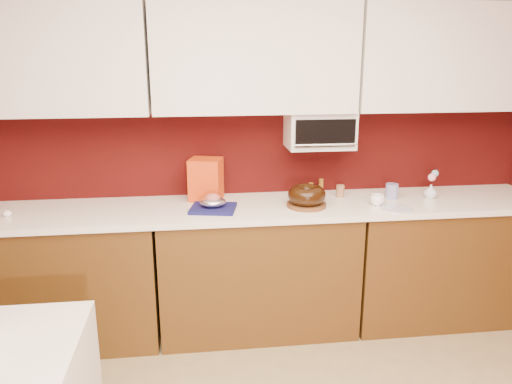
{
  "coord_description": "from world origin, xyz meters",
  "views": [
    {
      "loc": [
        -0.4,
        -1.21,
        1.88
      ],
      "look_at": [
        -0.02,
        1.84,
        1.02
      ],
      "focal_mm": 35.0,
      "sensor_mm": 36.0,
      "label": 1
    }
  ],
  "objects": [
    {
      "name": "wall_back",
      "position": [
        0.0,
        2.25,
        1.25
      ],
      "size": [
        4.0,
        0.02,
        2.5
      ],
      "primitive_type": "cube",
      "color": "#3D0908",
      "rests_on": "floor"
    },
    {
      "name": "base_cabinet_left",
      "position": [
        -1.33,
        1.94,
        0.43
      ],
      "size": [
        1.31,
        0.58,
        0.86
      ],
      "primitive_type": "cube",
      "color": "#523310",
      "rests_on": "floor"
    },
    {
      "name": "base_cabinet_center",
      "position": [
        0.0,
        1.94,
        0.43
      ],
      "size": [
        1.31,
        0.58,
        0.86
      ],
      "primitive_type": "cube",
      "color": "#523310",
      "rests_on": "floor"
    },
    {
      "name": "base_cabinet_right",
      "position": [
        1.33,
        1.94,
        0.43
      ],
      "size": [
        1.31,
        0.58,
        0.86
      ],
      "primitive_type": "cube",
      "color": "#523310",
      "rests_on": "floor"
    },
    {
      "name": "countertop",
      "position": [
        0.0,
        1.94,
        0.88
      ],
      "size": [
        4.0,
        0.62,
        0.04
      ],
      "primitive_type": "cube",
      "color": "white",
      "rests_on": "base_cabinet_center"
    },
    {
      "name": "upper_cabinet_left",
      "position": [
        -1.33,
        2.08,
        1.85
      ],
      "size": [
        1.31,
        0.33,
        0.7
      ],
      "primitive_type": "cube",
      "color": "white",
      "rests_on": "wall_back"
    },
    {
      "name": "upper_cabinet_center",
      "position": [
        0.0,
        2.08,
        1.85
      ],
      "size": [
        1.31,
        0.33,
        0.7
      ],
      "primitive_type": "cube",
      "color": "white",
      "rests_on": "wall_back"
    },
    {
      "name": "upper_cabinet_right",
      "position": [
        1.33,
        2.08,
        1.85
      ],
      "size": [
        1.31,
        0.33,
        0.7
      ],
      "primitive_type": "cube",
      "color": "white",
      "rests_on": "wall_back"
    },
    {
      "name": "toaster_oven",
      "position": [
        0.45,
        2.1,
        1.38
      ],
      "size": [
        0.45,
        0.3,
        0.25
      ],
      "primitive_type": "cube",
      "color": "white",
      "rests_on": "upper_cabinet_center"
    },
    {
      "name": "toaster_oven_door",
      "position": [
        0.45,
        1.94,
        1.38
      ],
      "size": [
        0.4,
        0.02,
        0.18
      ],
      "primitive_type": "cube",
      "color": "black",
      "rests_on": "toaster_oven"
    },
    {
      "name": "toaster_oven_handle",
      "position": [
        0.45,
        1.93,
        1.3
      ],
      "size": [
        0.42,
        0.02,
        0.02
      ],
      "primitive_type": "cylinder",
      "rotation": [
        0.0,
        1.57,
        0.0
      ],
      "color": "silver",
      "rests_on": "toaster_oven"
    },
    {
      "name": "cake_base",
      "position": [
        0.32,
        1.87,
        0.91
      ],
      "size": [
        0.33,
        0.33,
        0.02
      ],
      "primitive_type": "cylinder",
      "rotation": [
        0.0,
        0.0,
        0.36
      ],
      "color": "brown",
      "rests_on": "countertop"
    },
    {
      "name": "bundt_cake",
      "position": [
        0.32,
        1.87,
        0.98
      ],
      "size": [
        0.28,
        0.28,
        0.1
      ],
      "primitive_type": "torus",
      "rotation": [
        0.0,
        0.0,
        0.12
      ],
      "color": "black",
      "rests_on": "cake_base"
    },
    {
      "name": "navy_towel",
      "position": [
        -0.3,
        1.87,
        0.91
      ],
      "size": [
        0.33,
        0.29,
        0.02
      ],
      "primitive_type": "cube",
      "rotation": [
        0.0,
        0.0,
        -0.2
      ],
      "color": "#151550",
      "rests_on": "countertop"
    },
    {
      "name": "foil_ham_nest",
      "position": [
        -0.3,
        1.87,
        0.96
      ],
      "size": [
        0.18,
        0.16,
        0.06
      ],
      "primitive_type": "ellipsoid",
      "rotation": [
        0.0,
        0.0,
        -0.09
      ],
      "color": "white",
      "rests_on": "navy_towel"
    },
    {
      "name": "roasted_ham",
      "position": [
        -0.3,
        1.87,
        0.98
      ],
      "size": [
        0.11,
        0.1,
        0.06
      ],
      "primitive_type": "ellipsoid",
      "rotation": [
        0.0,
        0.0,
        -0.24
      ],
      "color": "#C46159",
      "rests_on": "foil_ham_nest"
    },
    {
      "name": "pandoro_box",
      "position": [
        -0.33,
        2.12,
        1.04
      ],
      "size": [
        0.25,
        0.24,
        0.29
      ],
      "primitive_type": "cube",
      "rotation": [
        0.0,
        0.0,
        -0.26
      ],
      "color": "red",
      "rests_on": "countertop"
    },
    {
      "name": "dark_pan",
      "position": [
        0.38,
        2.01,
        0.92
      ],
      "size": [
        0.22,
        0.22,
        0.03
      ],
      "primitive_type": "cylinder",
      "rotation": [
        0.0,
        0.0,
        0.32
      ],
      "color": "black",
      "rests_on": "countertop"
    },
    {
      "name": "coffee_mug",
      "position": [
        0.79,
        1.84,
        0.94
      ],
      "size": [
        0.11,
        0.11,
        0.09
      ],
      "primitive_type": "imported",
      "rotation": [
        0.0,
        0.0,
        0.71
      ],
      "color": "white",
      "rests_on": "countertop"
    },
    {
      "name": "blue_jar",
      "position": [
        0.95,
        1.99,
        0.95
      ],
      "size": [
        0.11,
        0.11,
        0.1
      ],
      "primitive_type": "cylinder",
      "rotation": [
        0.0,
        0.0,
        -0.38
      ],
      "color": "navy",
      "rests_on": "countertop"
    },
    {
      "name": "flower_vase",
      "position": [
        1.23,
        1.96,
        0.95
      ],
      "size": [
        0.09,
        0.09,
        0.11
      ],
      "primitive_type": "imported",
      "rotation": [
        0.0,
        0.0,
        0.41
      ],
      "color": "silver",
      "rests_on": "countertop"
    },
    {
      "name": "flower_pink",
      "position": [
        1.23,
        1.96,
        1.05
      ],
      "size": [
        0.05,
        0.05,
        0.05
      ],
      "primitive_type": "sphere",
      "color": "pink",
      "rests_on": "flower_vase"
    },
    {
      "name": "flower_blue",
      "position": [
        1.26,
        1.98,
        1.07
      ],
      "size": [
        0.05,
        0.05,
        0.05
      ],
      "primitive_type": "sphere",
      "color": "#7BAEC5",
      "rests_on": "flower_vase"
    },
    {
      "name": "china_plate",
      "position": [
        0.88,
        1.73,
        0.91
      ],
      "size": [
        0.23,
        0.23,
        0.01
      ],
      "primitive_type": "cylinder",
      "rotation": [
        0.0,
        0.0,
        -0.21
      ],
      "color": "silver",
      "rests_on": "countertop"
    },
    {
      "name": "amber_bottle",
      "position": [
        0.41,
        2.12,
        0.95
      ],
      "size": [
        0.04,
        0.04,
        0.1
      ],
      "primitive_type": "cylinder",
      "rotation": [
        0.0,
        0.0,
        0.16
      ],
      "color": "#8E6519",
      "rests_on": "countertop"
    },
    {
      "name": "paper_cup",
      "position": [
        0.61,
        2.06,
        0.94
      ],
      "size": [
        0.06,
        0.06,
        0.08
      ],
      "primitive_type": "cylinder",
      "rotation": [
        0.0,
        0.0,
        -0.05
      ],
      "color": "#8D5E40",
      "rests_on": "countertop"
    },
    {
      "name": "egg_right",
      "position": [
        -1.57,
        1.89,
        0.92
      ],
      "size": [
        0.06,
        0.06,
        0.04
      ],
      "primitive_type": "ellipsoid",
      "rotation": [
        0.0,
        0.0,
        0.31
      ],
      "color": "white",
      "rests_on": "countertop"
    },
    {
      "name": "amber_bottle_tall",
      "position": [
        0.49,
        2.15,
        0.96
      ],
      "size": [
        0.04,
        0.04,
        0.11
      ],
      "primitive_type": "cylinder",
      "rotation": [
        0.0,
        0.0,
        0.25
      ],
      "color": "brown",
      "rests_on": "countertop"
    }
  ]
}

